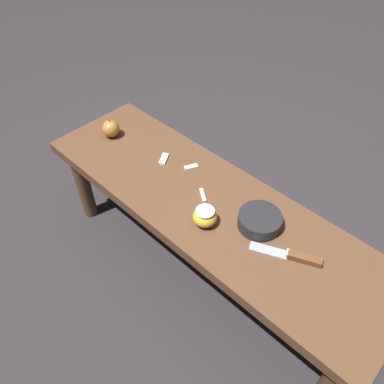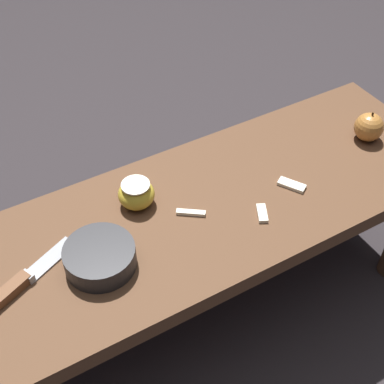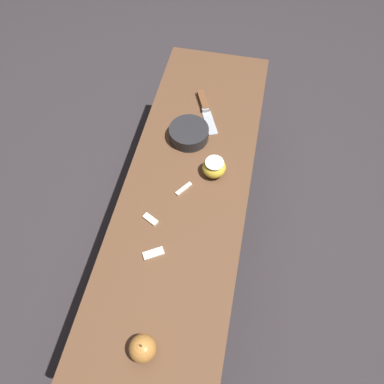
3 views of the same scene
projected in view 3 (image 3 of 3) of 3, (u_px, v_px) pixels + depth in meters
The scene contains 9 objects.
ground_plane at pixel (188, 237), 1.54m from camera, with size 8.00×8.00×0.00m, color #2D282B.
wooden_bench at pixel (187, 193), 1.24m from camera, with size 1.29×0.40×0.41m.
knife at pixel (205, 106), 1.36m from camera, with size 0.20×0.11×0.02m.
apple_whole at pixel (142, 348), 0.90m from camera, with size 0.07×0.07×0.08m.
apple_cut at pixel (214, 167), 1.19m from camera, with size 0.08×0.08×0.06m.
apple_slice_near_knife at pixel (184, 189), 1.18m from camera, with size 0.06×0.05×0.01m.
apple_slice_center at pixel (154, 253), 1.06m from camera, with size 0.05×0.06×0.01m.
apple_slice_near_bowl at pixel (151, 219), 1.12m from camera, with size 0.04×0.05×0.01m.
bowl at pixel (189, 133), 1.27m from camera, with size 0.13×0.13×0.04m.
Camera 3 is at (0.63, 0.15, 1.41)m, focal length 35.00 mm.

